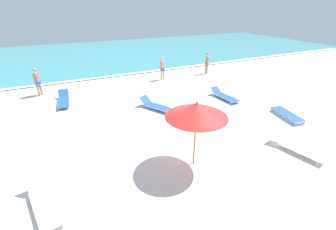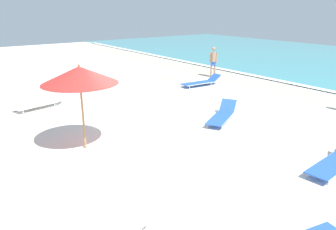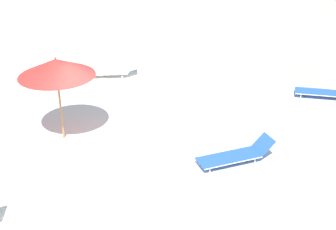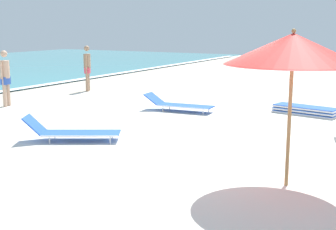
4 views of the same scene
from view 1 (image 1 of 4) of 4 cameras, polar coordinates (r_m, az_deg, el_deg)
name	(u,v)px [view 1 (image 1 of 4)]	position (r m, az deg, el deg)	size (l,w,h in m)	color
ground_plane	(189,140)	(10.02, 5.40, -6.26)	(60.00, 60.00, 0.16)	silver
ocean_water	(102,54)	(28.34, -16.44, 14.68)	(60.00, 19.50, 0.07)	teal
beach_umbrella	(197,110)	(7.43, 7.28, 1.21)	(2.12, 2.12, 2.49)	#9E7547
lounger_stack	(287,115)	(13.17, 27.94, -0.06)	(0.96, 1.94, 0.24)	blue
sun_lounger_under_umbrella	(157,106)	(12.54, -2.93, 2.41)	(1.55, 2.12, 0.57)	blue
sun_lounger_beside_umbrella	(44,201)	(7.78, -28.96, -18.60)	(1.05, 2.15, 0.63)	white
sun_lounger_near_water_left	(63,100)	(14.65, -25.01, 3.48)	(0.74, 2.28, 0.51)	blue
sun_lounger_near_water_right	(224,96)	(14.37, 14.14, 4.80)	(0.80, 2.14, 0.49)	blue
sun_lounger_mid_beach_solo	(297,147)	(10.34, 29.92, -7.14)	(1.07, 2.17, 0.47)	white
beachgoer_wading_adult	(37,80)	(16.44, -30.32, 7.62)	(0.34, 0.35, 1.76)	#A37A5B
beachgoer_shoreline_child	(207,62)	(19.24, 9.86, 13.12)	(0.42, 0.29, 1.76)	#A37A5B
beachgoer_strolling_adult	(162,67)	(17.38, -1.44, 12.07)	(0.44, 0.27, 1.76)	tan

